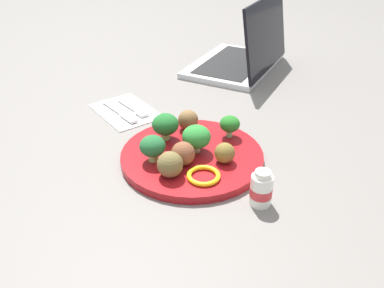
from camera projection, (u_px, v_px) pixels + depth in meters
The scene contains 16 objects.
ground_plane at pixel (192, 160), 0.80m from camera, with size 4.00×4.00×0.00m, color slate.
plate at pixel (192, 156), 0.79m from camera, with size 0.28×0.28×0.02m, color maroon.
broccoli_floret_far_rim at pixel (153, 147), 0.75m from camera, with size 0.05×0.05×0.05m.
broccoli_floret_center at pixel (196, 137), 0.78m from camera, with size 0.06×0.06×0.06m.
broccoli_floret_mid_right at pixel (230, 124), 0.83m from camera, with size 0.04×0.04×0.05m.
broccoli_floret_front_left at pixel (165, 125), 0.82m from camera, with size 0.05×0.05×0.06m.
meatball_far_rim at pixel (225, 153), 0.75m from camera, with size 0.04×0.04×0.04m, color brown.
meatball_near_rim at pixel (188, 120), 0.86m from camera, with size 0.04×0.04×0.04m, color brown.
meatball_back_left at pixel (170, 164), 0.71m from camera, with size 0.05×0.05×0.05m, color brown.
meatball_front_right at pixel (183, 154), 0.75m from camera, with size 0.05×0.05×0.05m, color brown.
pepper_ring_far_rim at pixel (204, 176), 0.72m from camera, with size 0.06×0.06×0.01m, color yellow.
napkin at pixel (125, 111), 0.98m from camera, with size 0.17×0.12×0.01m, color white.
fork at pixel (134, 108), 0.98m from camera, with size 0.12×0.03×0.01m.
knife at pixel (120, 112), 0.96m from camera, with size 0.15×0.03×0.01m.
yogurt_bottle at pixel (261, 189), 0.67m from camera, with size 0.04×0.04×0.07m.
laptop at pixel (243, 56), 1.21m from camera, with size 0.35×0.39×0.21m.
Camera 1 is at (0.55, -0.37, 0.44)m, focal length 37.71 mm.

